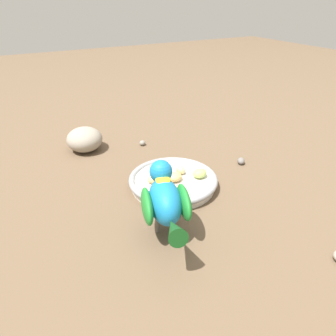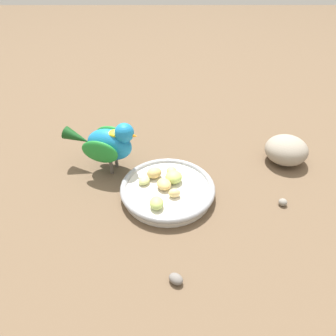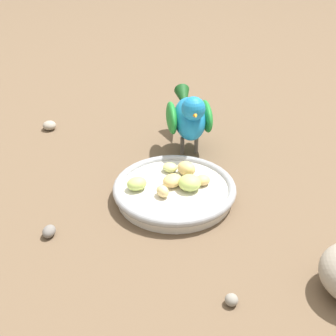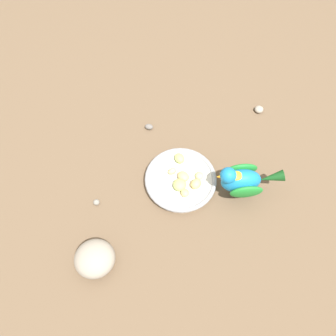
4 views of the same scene
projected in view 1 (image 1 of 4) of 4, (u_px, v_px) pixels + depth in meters
ground_plane at (173, 187)px, 0.72m from camera, size 4.00×4.00×0.00m
feeding_bowl at (173, 181)px, 0.71m from camera, size 0.20×0.20×0.03m
apple_piece_0 at (179, 189)px, 0.66m from camera, size 0.03×0.03×0.01m
apple_piece_1 at (176, 177)px, 0.70m from camera, size 0.04×0.04×0.02m
apple_piece_2 at (200, 173)px, 0.71m from camera, size 0.03×0.03×0.02m
apple_piece_3 at (165, 185)px, 0.67m from camera, size 0.04×0.04×0.02m
apple_piece_4 at (153, 179)px, 0.70m from camera, size 0.03×0.03×0.02m
apple_piece_5 at (162, 174)px, 0.71m from camera, size 0.05×0.05×0.02m
apple_piece_6 at (180, 170)px, 0.73m from camera, size 0.03×0.02×0.02m
parrot at (165, 200)px, 0.55m from camera, size 0.18×0.11×0.13m
rock_large at (85, 139)px, 0.87m from camera, size 0.12×0.12×0.06m
pebble_0 at (142, 143)px, 0.91m from camera, size 0.02×0.02×0.01m
pebble_1 at (241, 161)px, 0.81m from camera, size 0.03×0.03×0.02m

